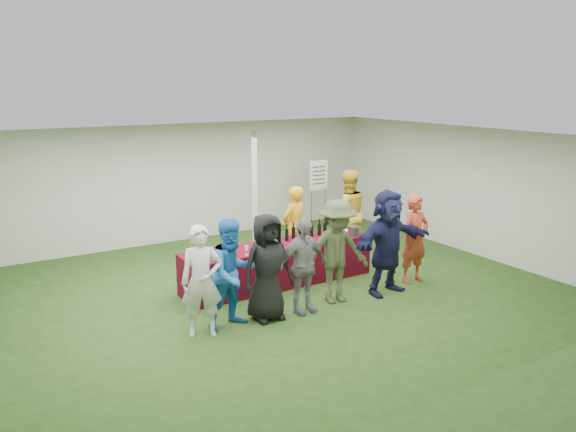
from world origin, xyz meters
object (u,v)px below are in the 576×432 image
serving_table (279,264)px  staff_back (347,213)px  wine_list_sign (319,181)px  customer_4 (337,252)px  customer_0 (202,281)px  customer_5 (387,242)px  customer_2 (267,267)px  customer_3 (303,266)px  customer_1 (233,273)px  staff_pourer (294,228)px  customer_6 (415,239)px  dump_bucket (354,231)px

serving_table → staff_back: 2.32m
wine_list_sign → customer_4: size_ratio=1.03×
customer_0 → customer_5: size_ratio=0.89×
serving_table → customer_2: size_ratio=2.14×
wine_list_sign → customer_0: wine_list_sign is taller
customer_2 → customer_5: (2.32, -0.10, 0.08)m
staff_back → customer_3: (-2.44, -2.08, -0.14)m
customer_3 → customer_4: (0.71, 0.07, 0.10)m
customer_1 → customer_3: (1.18, -0.08, -0.06)m
wine_list_sign → customer_5: customer_5 is taller
serving_table → staff_pourer: bearing=41.3°
customer_3 → customer_5: bearing=-3.5°
customer_6 → customer_2: bearing=179.6°
wine_list_sign → customer_1: wine_list_sign is taller
customer_2 → customer_4: customer_4 is taller
staff_back → customer_3: size_ratio=1.19×
customer_0 → customer_1: 0.51m
customer_2 → customer_4: bearing=1.0°
staff_pourer → customer_2: customer_2 is taller
customer_2 → customer_5: customer_5 is taller
wine_list_sign → dump_bucket: bearing=-110.7°
customer_6 → customer_1: bearing=179.0°
customer_5 → customer_1: bearing=171.6°
wine_list_sign → customer_6: size_ratio=1.10×
dump_bucket → customer_1: size_ratio=0.15×
staff_pourer → wine_list_sign: bearing=-154.1°
customer_0 → customer_2: (1.08, 0.01, 0.02)m
dump_bucket → serving_table: bearing=171.9°
staff_back → dump_bucket: bearing=76.0°
customer_3 → dump_bucket: bearing=28.1°
staff_back → customer_4: staff_back is taller
staff_pourer → customer_6: staff_pourer is taller
customer_5 → dump_bucket: bearing=76.1°
staff_pourer → customer_6: 2.34m
customer_6 → staff_back: bearing=90.4°
staff_pourer → customer_5: 2.10m
wine_list_sign → customer_2: size_ratio=1.07×
customer_4 → serving_table: bearing=114.7°
customer_4 → customer_3: bearing=-166.9°
serving_table → customer_4: size_ratio=2.06×
customer_4 → customer_5: bearing=1.1°
serving_table → customer_5: size_ratio=1.96×
customer_2 → serving_table: bearing=53.8°
customer_1 → customer_5: (2.89, -0.12, 0.08)m
staff_back → customer_2: staff_back is taller
staff_back → customer_5: 2.24m
customer_0 → customer_3: customer_0 is taller
serving_table → staff_pourer: (0.73, 0.64, 0.45)m
staff_pourer → customer_2: (-1.66, -1.89, 0.02)m
dump_bucket → customer_4: bearing=-138.3°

